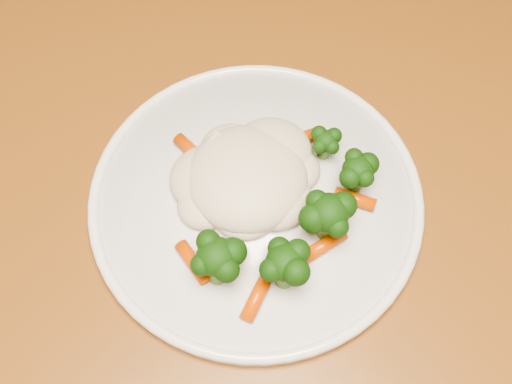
# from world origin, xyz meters

# --- Properties ---
(dining_table) EXTENTS (1.36, 1.15, 0.75)m
(dining_table) POSITION_xyz_m (-0.14, 0.21, 0.65)
(dining_table) COLOR brown
(dining_table) RESTS_ON ground
(plate) EXTENTS (0.30, 0.30, 0.01)m
(plate) POSITION_xyz_m (-0.17, 0.15, 0.76)
(plate) COLOR white
(plate) RESTS_ON dining_table
(meal) EXTENTS (0.19, 0.19, 0.05)m
(meal) POSITION_xyz_m (-0.17, 0.14, 0.78)
(meal) COLOR beige
(meal) RESTS_ON plate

